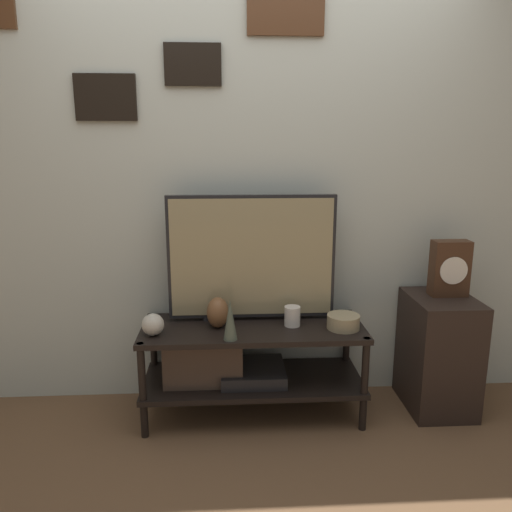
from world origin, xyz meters
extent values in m
plane|color=brown|center=(0.00, 0.00, 0.00)|extent=(12.00, 12.00, 0.00)
cube|color=beige|center=(0.00, 0.57, 1.35)|extent=(6.40, 0.06, 2.70)
cube|color=#4C2D19|center=(0.19, 0.53, 2.24)|extent=(0.41, 0.02, 0.31)
cube|color=#BCB299|center=(0.19, 0.52, 2.24)|extent=(0.38, 0.01, 0.28)
cube|color=black|center=(-0.78, 0.53, 1.76)|extent=(0.33, 0.02, 0.25)
cube|color=slate|center=(-0.78, 0.52, 1.76)|extent=(0.29, 0.01, 0.21)
cube|color=black|center=(-0.31, 0.53, 1.94)|extent=(0.31, 0.02, 0.22)
cube|color=beige|center=(-0.31, 0.52, 1.94)|extent=(0.27, 0.01, 0.18)
cube|color=black|center=(0.00, 0.28, 0.52)|extent=(1.23, 0.48, 0.03)
cube|color=black|center=(0.00, 0.28, 0.20)|extent=(1.23, 0.48, 0.03)
cylinder|color=black|center=(-0.59, 0.07, 0.27)|extent=(0.04, 0.04, 0.53)
cylinder|color=black|center=(0.59, 0.07, 0.27)|extent=(0.04, 0.04, 0.53)
cylinder|color=black|center=(-0.59, 0.49, 0.27)|extent=(0.04, 0.04, 0.53)
cylinder|color=black|center=(0.59, 0.49, 0.27)|extent=(0.04, 0.04, 0.53)
cube|color=black|center=(0.00, 0.28, 0.25)|extent=(0.36, 0.34, 0.07)
cube|color=#47382D|center=(-0.28, 0.28, 0.34)|extent=(0.43, 0.26, 0.24)
cylinder|color=black|center=(-0.26, 0.39, 0.54)|extent=(0.05, 0.05, 0.02)
cylinder|color=black|center=(0.26, 0.39, 0.54)|extent=(0.05, 0.05, 0.02)
cube|color=black|center=(0.00, 0.39, 0.90)|extent=(0.94, 0.04, 0.70)
cube|color=#998C66|center=(0.00, 0.37, 0.90)|extent=(0.90, 0.01, 0.66)
cone|color=#4C5647|center=(-0.13, 0.10, 0.64)|extent=(0.07, 0.07, 0.22)
sphere|color=beige|center=(-0.53, 0.18, 0.59)|extent=(0.12, 0.12, 0.12)
ellipsoid|color=brown|center=(-0.19, 0.27, 0.62)|extent=(0.12, 0.14, 0.17)
cylinder|color=tan|center=(0.49, 0.21, 0.57)|extent=(0.18, 0.18, 0.08)
cylinder|color=silver|center=(0.22, 0.27, 0.59)|extent=(0.09, 0.09, 0.11)
cube|color=black|center=(1.08, 0.29, 0.34)|extent=(0.35, 0.45, 0.67)
cube|color=#422819|center=(1.12, 0.33, 0.83)|extent=(0.21, 0.10, 0.32)
cylinder|color=white|center=(1.12, 0.28, 0.83)|extent=(0.16, 0.01, 0.16)
camera|label=1|loc=(-0.14, -2.33, 1.54)|focal=35.00mm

